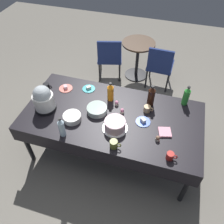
# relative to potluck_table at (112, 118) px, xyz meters

# --- Properties ---
(ground) EXTENTS (9.00, 9.00, 0.00)m
(ground) POSITION_rel_potluck_table_xyz_m (0.00, 0.00, -0.69)
(ground) COLOR slate
(potluck_table) EXTENTS (2.20, 1.10, 0.75)m
(potluck_table) POSITION_rel_potluck_table_xyz_m (0.00, 0.00, 0.00)
(potluck_table) COLOR black
(potluck_table) RESTS_ON ground
(frosted_layer_cake) EXTENTS (0.30, 0.30, 0.13)m
(frosted_layer_cake) POSITION_rel_potluck_table_xyz_m (0.09, -0.20, 0.12)
(frosted_layer_cake) COLOR silver
(frosted_layer_cake) RESTS_ON potluck_table
(slow_cooker) EXTENTS (0.26, 0.26, 0.35)m
(slow_cooker) POSITION_rel_potluck_table_xyz_m (-0.83, -0.14, 0.23)
(slow_cooker) COLOR black
(slow_cooker) RESTS_ON potluck_table
(glass_salad_bowl) EXTENTS (0.25, 0.25, 0.08)m
(glass_salad_bowl) POSITION_rel_potluck_table_xyz_m (-0.19, -0.00, 0.10)
(glass_salad_bowl) COLOR #B2C6BC
(glass_salad_bowl) RESTS_ON potluck_table
(ceramic_snack_bowl) EXTENTS (0.22, 0.22, 0.07)m
(ceramic_snack_bowl) POSITION_rel_potluck_table_xyz_m (-0.44, -0.21, 0.10)
(ceramic_snack_bowl) COLOR silver
(ceramic_snack_bowl) RESTS_ON potluck_table
(dessert_plate_cobalt) EXTENTS (0.18, 0.18, 0.05)m
(dessert_plate_cobalt) POSITION_rel_potluck_table_xyz_m (0.39, -0.01, 0.07)
(dessert_plate_cobalt) COLOR #2D4CB2
(dessert_plate_cobalt) RESTS_ON potluck_table
(dessert_plate_coral) EXTENTS (0.18, 0.18, 0.05)m
(dessert_plate_coral) POSITION_rel_potluck_table_xyz_m (-0.75, 0.29, 0.07)
(dessert_plate_coral) COLOR #E07266
(dessert_plate_coral) RESTS_ON potluck_table
(dessert_plate_teal) EXTENTS (0.18, 0.18, 0.04)m
(dessert_plate_teal) POSITION_rel_potluck_table_xyz_m (-0.45, 0.38, 0.07)
(dessert_plate_teal) COLOR teal
(dessert_plate_teal) RESTS_ON potluck_table
(cupcake_vanilla) EXTENTS (0.05, 0.05, 0.07)m
(cupcake_vanilla) POSITION_rel_potluck_table_xyz_m (0.01, 0.18, 0.09)
(cupcake_vanilla) COLOR beige
(cupcake_vanilla) RESTS_ON potluck_table
(cupcake_berry) EXTENTS (0.05, 0.05, 0.07)m
(cupcake_berry) POSITION_rel_potluck_table_xyz_m (0.59, -0.23, 0.09)
(cupcake_berry) COLOR beige
(cupcake_berry) RESTS_ON potluck_table
(cupcake_lemon) EXTENTS (0.05, 0.05, 0.07)m
(cupcake_lemon) POSITION_rel_potluck_table_xyz_m (0.11, 0.07, 0.09)
(cupcake_lemon) COLOR beige
(cupcake_lemon) RESTS_ON potluck_table
(soda_bottle_lime_soda) EXTENTS (0.08, 0.08, 0.28)m
(soda_bottle_lime_soda) POSITION_rel_potluck_table_xyz_m (0.84, 0.46, 0.19)
(soda_bottle_lime_soda) COLOR green
(soda_bottle_lime_soda) RESTS_ON potluck_table
(soda_bottle_water) EXTENTS (0.07, 0.07, 0.28)m
(soda_bottle_water) POSITION_rel_potluck_table_xyz_m (-0.44, -0.45, 0.19)
(soda_bottle_water) COLOR silver
(soda_bottle_water) RESTS_ON potluck_table
(soda_bottle_orange_juice) EXTENTS (0.08, 0.08, 0.27)m
(soda_bottle_orange_juice) POSITION_rel_potluck_table_xyz_m (-0.10, 0.26, 0.19)
(soda_bottle_orange_juice) COLOR orange
(soda_bottle_orange_juice) RESTS_ON potluck_table
(soda_bottle_cola) EXTENTS (0.09, 0.09, 0.31)m
(soda_bottle_cola) POSITION_rel_potluck_table_xyz_m (0.42, 0.31, 0.20)
(soda_bottle_cola) COLOR #33190F
(soda_bottle_cola) RESTS_ON potluck_table
(coffee_mug_olive) EXTENTS (0.13, 0.09, 0.10)m
(coffee_mug_olive) POSITION_rel_potluck_table_xyz_m (0.16, -0.45, 0.11)
(coffee_mug_olive) COLOR olive
(coffee_mug_olive) RESTS_ON potluck_table
(coffee_mug_tan) EXTENTS (0.12, 0.08, 0.08)m
(coffee_mug_tan) POSITION_rel_potluck_table_xyz_m (0.40, 0.19, 0.10)
(coffee_mug_tan) COLOR tan
(coffee_mug_tan) RESTS_ON potluck_table
(coffee_mug_red) EXTENTS (0.12, 0.08, 0.09)m
(coffee_mug_red) POSITION_rel_potluck_table_xyz_m (0.75, -0.42, 0.11)
(coffee_mug_red) COLOR #B2231E
(coffee_mug_red) RESTS_ON potluck_table
(coffee_mug_black) EXTENTS (0.13, 0.09, 0.09)m
(coffee_mug_black) POSITION_rel_potluck_table_xyz_m (-0.99, 0.21, 0.11)
(coffee_mug_black) COLOR black
(coffee_mug_black) RESTS_ON potluck_table
(paper_napkin_stack) EXTENTS (0.17, 0.17, 0.02)m
(paper_napkin_stack) POSITION_rel_potluck_table_xyz_m (0.66, -0.10, 0.07)
(paper_napkin_stack) COLOR pink
(paper_napkin_stack) RESTS_ON potluck_table
(maroon_chair_left) EXTENTS (0.54, 0.54, 0.85)m
(maroon_chair_left) POSITION_rel_potluck_table_xyz_m (-0.53, 1.63, -0.20)
(maroon_chair_left) COLOR navy
(maroon_chair_left) RESTS_ON ground
(maroon_chair_right) EXTENTS (0.46, 0.46, 0.85)m
(maroon_chair_right) POSITION_rel_potluck_table_xyz_m (0.40, 1.63, -0.20)
(maroon_chair_right) COLOR navy
(maroon_chair_right) RESTS_ON ground
(round_cafe_table) EXTENTS (0.60, 0.60, 0.72)m
(round_cafe_table) POSITION_rel_potluck_table_xyz_m (-0.05, 1.85, -0.19)
(round_cafe_table) COLOR #473323
(round_cafe_table) RESTS_ON ground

